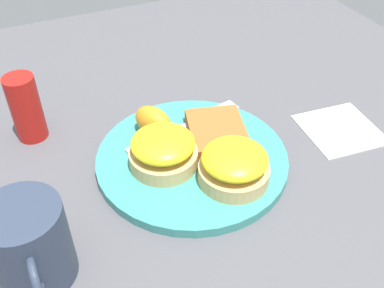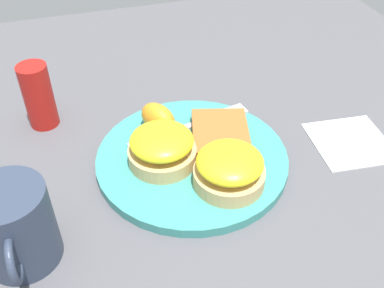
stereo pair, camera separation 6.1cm
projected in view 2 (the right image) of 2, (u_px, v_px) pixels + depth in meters
The scene contains 10 objects.
ground_plane at pixel (192, 162), 0.63m from camera, with size 1.10×1.10×0.00m, color #4C4C51.
plate at pixel (192, 159), 0.63m from camera, with size 0.27×0.27×0.01m, color teal.
sandwich_benedict_left at pixel (162, 147), 0.60m from camera, with size 0.09×0.09×0.05m.
sandwich_benedict_right at pixel (229, 169), 0.57m from camera, with size 0.09×0.09×0.05m.
hashbrown_patty at pixel (220, 135), 0.64m from camera, with size 0.10×0.08×0.02m, color #9D5A28.
orange_wedge at pixel (158, 118), 0.65m from camera, with size 0.06×0.04×0.04m, color orange.
fork at pixel (197, 124), 0.67m from camera, with size 0.05×0.19×0.00m.
cup at pixel (15, 227), 0.48m from camera, with size 0.12×0.08×0.10m.
napkin at pixel (351, 142), 0.66m from camera, with size 0.11×0.11×0.00m, color white.
condiment_bottle at pixel (38, 96), 0.67m from camera, with size 0.04×0.04×0.10m, color #B21914.
Camera 2 is at (0.45, -0.14, 0.43)m, focal length 42.00 mm.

